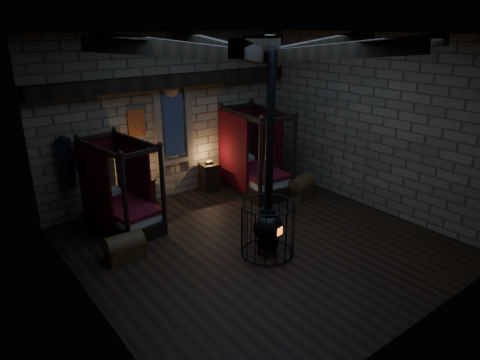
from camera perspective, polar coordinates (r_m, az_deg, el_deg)
room at (r=8.17m, az=2.36°, el=15.61°), size 7.02×7.02×4.29m
bed_left at (r=10.04m, az=-15.47°, el=-3.40°), size 1.27×2.05×2.01m
bed_right at (r=11.81m, az=1.83°, el=1.27°), size 1.36×2.25×2.23m
trunk_left at (r=8.84m, az=-15.08°, el=-8.68°), size 0.75×0.49×0.53m
trunk_right at (r=11.55m, az=8.02°, el=-0.96°), size 0.88×0.70×0.57m
nightstand_left at (r=10.82m, az=-12.79°, el=-1.90°), size 0.60×0.59×0.97m
nightstand_right at (r=11.83m, az=-4.09°, el=0.44°), size 0.52×0.50×0.84m
stove at (r=8.52m, az=3.72°, el=-5.96°), size 1.08×1.08×4.05m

